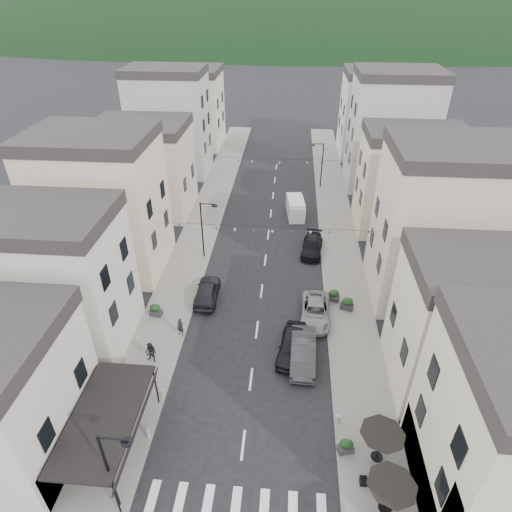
% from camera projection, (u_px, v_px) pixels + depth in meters
% --- Properties ---
extents(sidewalk_left, '(4.00, 76.00, 0.12)m').
position_uv_depth(sidewalk_left, '(202.00, 227.00, 47.66)').
color(sidewalk_left, slate).
rests_on(sidewalk_left, ground).
extents(sidewalk_right, '(4.00, 76.00, 0.12)m').
position_uv_depth(sidewalk_right, '(337.00, 233.00, 46.61)').
color(sidewalk_right, slate).
rests_on(sidewalk_right, ground).
extents(hill_backdrop, '(640.00, 360.00, 70.00)m').
position_uv_depth(hill_backdrop, '(294.00, 22.00, 270.99)').
color(hill_backdrop, black).
rests_on(hill_backdrop, ground).
extents(boutique_awning, '(3.77, 7.50, 3.28)m').
position_uv_depth(boutique_awning, '(109.00, 418.00, 23.43)').
color(boutique_awning, black).
rests_on(boutique_awning, ground).
extents(buildings_row_left, '(10.20, 54.16, 14.00)m').
position_uv_depth(buildings_row_left, '(148.00, 155.00, 49.66)').
color(buildings_row_left, beige).
rests_on(buildings_row_left, ground).
extents(buildings_row_right, '(10.20, 54.16, 14.50)m').
position_uv_depth(buildings_row_right, '(405.00, 164.00, 46.53)').
color(buildings_row_right, beige).
rests_on(buildings_row_right, ground).
extents(cafe_terrace, '(2.50, 8.10, 2.53)m').
position_uv_depth(cafe_terrace, '(391.00, 488.00, 20.95)').
color(cafe_terrace, black).
rests_on(cafe_terrace, ground).
extents(streetlamp_left_near, '(1.70, 0.56, 6.00)m').
position_uv_depth(streetlamp_left_near, '(112.00, 466.00, 20.51)').
color(streetlamp_left_near, black).
rests_on(streetlamp_left_near, ground).
extents(streetlamp_left_far, '(1.70, 0.56, 6.00)m').
position_uv_depth(streetlamp_left_far, '(205.00, 225.00, 40.55)').
color(streetlamp_left_far, black).
rests_on(streetlamp_left_far, ground).
extents(streetlamp_right_far, '(1.70, 0.56, 6.00)m').
position_uv_depth(streetlamp_right_far, '(320.00, 161.00, 54.76)').
color(streetlamp_right_far, black).
rests_on(streetlamp_right_far, ground).
extents(bollards, '(11.66, 10.26, 0.60)m').
position_uv_depth(bollards, '(242.00, 448.00, 24.81)').
color(bollards, gray).
rests_on(bollards, ground).
extents(bunting_near, '(19.00, 0.28, 0.62)m').
position_uv_depth(bunting_near, '(263.00, 230.00, 35.73)').
color(bunting_near, black).
rests_on(bunting_near, ground).
extents(bunting_far, '(19.00, 0.28, 0.62)m').
position_uv_depth(bunting_far, '(273.00, 162.00, 49.10)').
color(bunting_far, black).
rests_on(bunting_far, ground).
extents(parked_car_a, '(2.56, 5.02, 1.64)m').
position_uv_depth(parked_car_a, '(292.00, 345.00, 31.23)').
color(parked_car_a, black).
rests_on(parked_car_a, ground).
extents(parked_car_b, '(1.83, 5.04, 1.65)m').
position_uv_depth(parked_car_b, '(303.00, 352.00, 30.66)').
color(parked_car_b, '#313133').
rests_on(parked_car_b, ground).
extents(parked_car_c, '(2.53, 5.15, 1.41)m').
position_uv_depth(parked_car_c, '(315.00, 311.00, 34.58)').
color(parked_car_c, gray).
rests_on(parked_car_c, ground).
extents(parked_car_d, '(2.50, 5.01, 1.40)m').
position_uv_depth(parked_car_d, '(312.00, 246.00, 43.03)').
color(parked_car_d, black).
rests_on(parked_car_d, ground).
extents(parked_car_e, '(1.96, 4.72, 1.60)m').
position_uv_depth(parked_car_e, '(207.00, 291.00, 36.65)').
color(parked_car_e, black).
rests_on(parked_car_e, ground).
extents(delivery_van, '(2.28, 4.68, 2.16)m').
position_uv_depth(delivery_van, '(296.00, 207.00, 49.55)').
color(delivery_van, silver).
rests_on(delivery_van, ground).
extents(pedestrian_a, '(0.64, 0.50, 1.54)m').
position_uv_depth(pedestrian_a, '(180.00, 327.00, 32.77)').
color(pedestrian_a, black).
rests_on(pedestrian_a, sidewalk_left).
extents(pedestrian_b, '(0.98, 0.86, 1.71)m').
position_uv_depth(pedestrian_b, '(151.00, 352.00, 30.42)').
color(pedestrian_b, black).
rests_on(pedestrian_b, sidewalk_left).
extents(planter_la, '(1.01, 0.73, 1.02)m').
position_uv_depth(planter_la, '(131.00, 381.00, 28.71)').
color(planter_la, '#313134').
rests_on(planter_la, sidewalk_left).
extents(planter_lb, '(1.08, 0.71, 1.13)m').
position_uv_depth(planter_lb, '(155.00, 310.00, 34.79)').
color(planter_lb, '#2D2D2F').
rests_on(planter_lb, sidewalk_left).
extents(planter_ra, '(1.02, 0.74, 1.03)m').
position_uv_depth(planter_ra, '(346.00, 446.00, 24.72)').
color(planter_ra, '#333336').
rests_on(planter_ra, sidewalk_right).
extents(planter_rb, '(1.17, 0.88, 1.17)m').
position_uv_depth(planter_rb, '(347.00, 304.00, 35.43)').
color(planter_rb, '#29292B').
rests_on(planter_rb, sidewalk_right).
extents(planter_rc, '(1.11, 0.83, 1.11)m').
position_uv_depth(planter_rc, '(334.00, 295.00, 36.40)').
color(planter_rc, '#323235').
rests_on(planter_rc, sidewalk_right).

